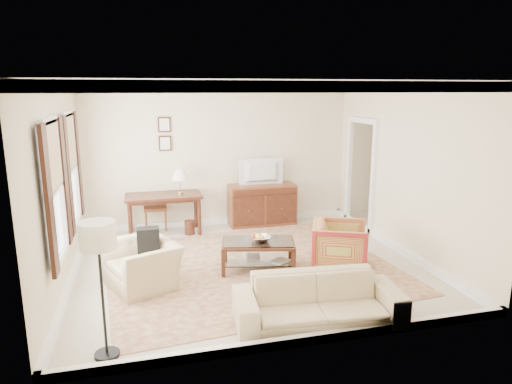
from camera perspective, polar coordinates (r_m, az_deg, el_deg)
name	(u,v)px	position (r m, az deg, el deg)	size (l,w,h in m)	color
room_shell	(248,112)	(6.99, -0.98, 9.99)	(5.51, 5.01, 2.91)	beige
annex_bedroom	(444,210)	(10.33, 22.43, -2.06)	(3.00, 2.70, 2.90)	beige
window_front	(54,191)	(6.31, -23.90, 0.15)	(0.12, 1.56, 1.80)	#CCB284
window_rear	(71,170)	(7.86, -22.12, 2.61)	(0.12, 1.56, 1.80)	#CCB284
doorway	(360,176)	(9.52, 12.92, 1.94)	(0.10, 1.12, 2.25)	white
rug	(250,267)	(7.44, -0.70, -9.36)	(4.42, 3.79, 0.01)	maroon
writing_desk	(164,200)	(9.08, -11.46, -0.99)	(1.46, 0.73, 0.80)	#4B2315
desk_chair	(155,204)	(9.46, -12.52, -1.53)	(0.45, 0.45, 1.05)	brown
desk_lamp	(180,181)	(9.03, -9.47, 1.35)	(0.32, 0.32, 0.50)	silver
framed_prints	(165,134)	(9.32, -11.34, 7.16)	(0.25, 0.04, 0.68)	#4B2315
sideboard	(262,204)	(9.62, 0.74, -1.57)	(1.39, 0.54, 0.86)	brown
tv	(262,164)	(9.42, 0.79, 3.57)	(0.90, 0.52, 0.12)	black
coffee_table	(258,248)	(7.23, 0.28, -6.95)	(1.25, 0.91, 0.48)	#4B2315
fruit_bowl	(261,237)	(7.19, 0.64, -5.71)	(0.42, 0.42, 0.10)	silver
book_a	(246,257)	(7.37, -1.20, -8.08)	(0.28, 0.04, 0.38)	brown
book_b	(275,259)	(7.28, 2.39, -8.40)	(0.28, 0.03, 0.38)	brown
striped_armchair	(340,244)	(7.35, 10.42, -6.37)	(0.83, 0.77, 0.85)	maroon
club_armchair	(142,257)	(6.82, -14.02, -7.92)	(1.01, 0.66, 0.89)	#CEB08B
backpack	(148,238)	(6.86, -13.33, -5.60)	(0.32, 0.22, 0.40)	black
sofa	(319,293)	(5.70, 7.82, -12.41)	(2.03, 0.59, 0.79)	#CEB08B
floor_lamp	(98,246)	(4.93, -19.09, -6.35)	(0.37, 0.37, 1.50)	black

